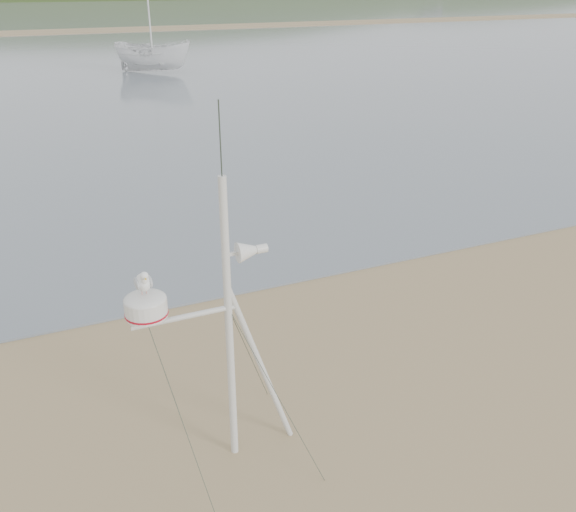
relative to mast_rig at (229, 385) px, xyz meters
name	(u,v)px	position (x,y,z in m)	size (l,w,h in m)	color
ground	(162,471)	(-0.91, 0.08, -1.10)	(560.00, 560.00, 0.00)	#8A734F
water	(2,9)	(-0.91, 132.08, -1.08)	(560.00, 256.00, 0.04)	slate
sandbar	(11,33)	(-0.91, 70.08, -1.02)	(560.00, 7.00, 0.07)	#8A734F
hill_ridge	(65,54)	(17.61, 235.08, -20.79)	(620.00, 180.00, 80.00)	#223214
mast_rig	(229,385)	(0.00, 0.00, 0.00)	(2.01, 2.15, 4.54)	silver
boat_white	(150,29)	(6.73, 34.53, 1.56)	(1.97, 2.02, 5.23)	white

